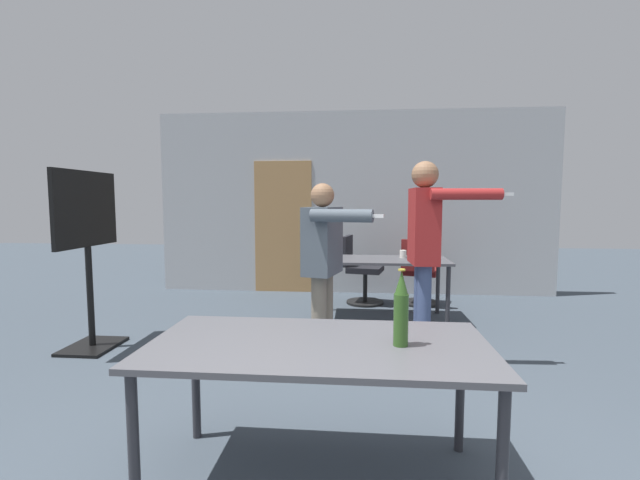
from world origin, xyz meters
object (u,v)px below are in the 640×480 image
object	(u,v)px
person_near_casual	(324,254)
drink_cup	(403,254)
beer_bottle	(401,310)
person_far_watching	(425,238)
office_chair_far_right	(420,274)
office_chair_far_left	(360,271)
tv_screen	(87,242)

from	to	relation	value
person_near_casual	drink_cup	world-z (taller)	person_near_casual
beer_bottle	drink_cup	size ratio (longest dim) A/B	3.95
person_near_casual	drink_cup	xyz separation A→B (m)	(0.86, 1.44, -0.17)
person_far_watching	beer_bottle	xyz separation A→B (m)	(-0.40, -1.88, -0.18)
person_far_watching	drink_cup	size ratio (longest dim) A/B	18.90
beer_bottle	drink_cup	bearing A→B (deg)	84.00
person_far_watching	office_chair_far_right	size ratio (longest dim) A/B	1.94
office_chair_far_right	beer_bottle	world-z (taller)	beer_bottle
person_far_watching	office_chair_far_left	distance (m)	2.21
office_chair_far_left	person_near_casual	bearing A→B (deg)	3.04
person_near_casual	office_chair_far_left	size ratio (longest dim) A/B	1.68
beer_bottle	drink_cup	world-z (taller)	beer_bottle
person_far_watching	beer_bottle	distance (m)	1.93
office_chair_far_right	beer_bottle	bearing A→B (deg)	-81.28
office_chair_far_right	beer_bottle	size ratio (longest dim) A/B	2.46
office_chair_far_right	office_chair_far_left	xyz separation A→B (m)	(-0.82, 0.05, 0.02)
office_chair_far_right	drink_cup	bearing A→B (deg)	-97.46
person_far_watching	office_chair_far_left	size ratio (longest dim) A/B	1.89
tv_screen	person_far_watching	xyz separation A→B (m)	(3.19, 0.07, 0.05)
tv_screen	beer_bottle	xyz separation A→B (m)	(2.79, -1.81, -0.13)
office_chair_far_left	beer_bottle	bearing A→B (deg)	14.73
tv_screen	person_far_watching	size ratio (longest dim) A/B	0.96
person_far_watching	person_near_casual	xyz separation A→B (m)	(-0.91, -0.09, -0.15)
person_near_casual	beer_bottle	world-z (taller)	person_near_casual
person_near_casual	office_chair_far_left	distance (m)	2.20
office_chair_far_right	office_chair_far_left	distance (m)	0.82
person_near_casual	beer_bottle	xyz separation A→B (m)	(0.52, -1.79, -0.04)
person_near_casual	beer_bottle	bearing A→B (deg)	30.82
office_chair_far_right	person_near_casual	bearing A→B (deg)	-101.14
tv_screen	person_near_casual	bearing A→B (deg)	-90.50
drink_cup	tv_screen	bearing A→B (deg)	-155.60
beer_bottle	drink_cup	xyz separation A→B (m)	(0.34, 3.23, -0.13)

